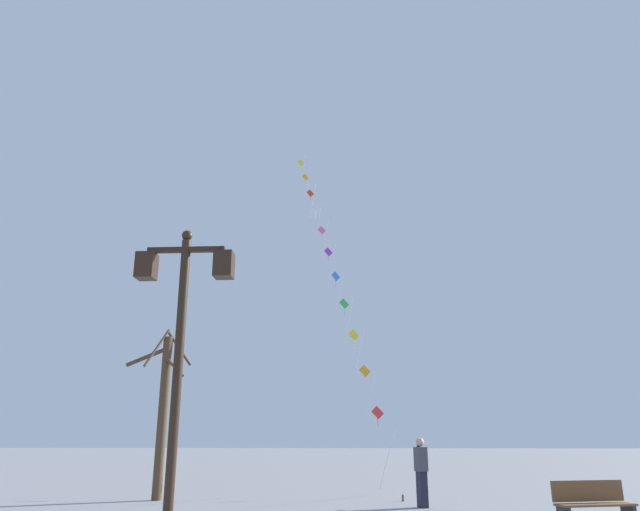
# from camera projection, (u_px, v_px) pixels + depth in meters

# --- Properties ---
(ground_plane) EXTENTS (160.00, 160.00, 0.00)m
(ground_plane) POSITION_uv_depth(u_px,v_px,m) (375.00, 491.00, 19.78)
(ground_plane) COLOR gray
(twin_lantern_lamp_post) EXTENTS (1.47, 0.28, 4.77)m
(twin_lantern_lamp_post) POSITION_uv_depth(u_px,v_px,m) (181.00, 324.00, 8.68)
(twin_lantern_lamp_post) COLOR black
(twin_lantern_lamp_post) RESTS_ON ground_plane
(kite_train) EXTENTS (4.45, 13.30, 17.23)m
(kite_train) POSITION_uv_depth(u_px,v_px,m) (332.00, 264.00, 25.96)
(kite_train) COLOR brown
(kite_train) RESTS_ON ground_plane
(kite_flyer) EXTENTS (0.34, 0.63, 1.71)m
(kite_flyer) POSITION_uv_depth(u_px,v_px,m) (421.00, 470.00, 15.38)
(kite_flyer) COLOR #1E1E2D
(kite_flyer) RESTS_ON ground_plane
(bare_tree) EXTENTS (2.22, 1.42, 4.92)m
(bare_tree) POSITION_uv_depth(u_px,v_px,m) (162.00, 409.00, 17.58)
(bare_tree) COLOR #4C3826
(bare_tree) RESTS_ON ground_plane
(park_bench) EXTENTS (1.66, 0.84, 0.89)m
(park_bench) POSITION_uv_depth(u_px,v_px,m) (593.00, 504.00, 11.74)
(park_bench) COLOR brown
(park_bench) RESTS_ON ground_plane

